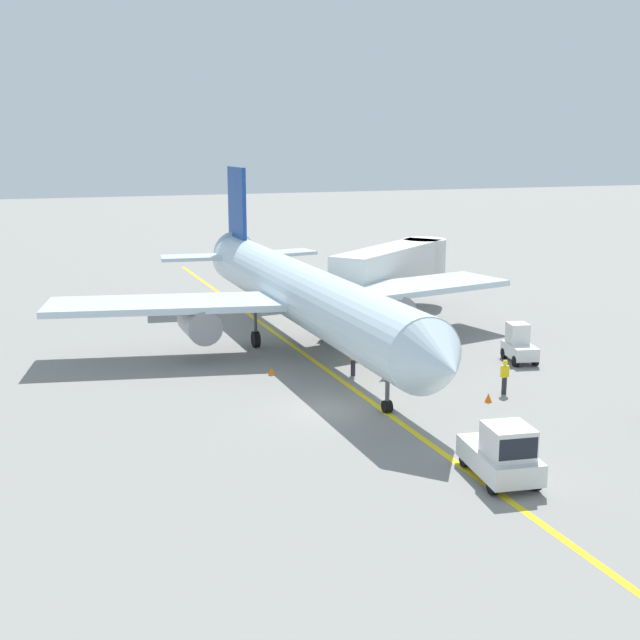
% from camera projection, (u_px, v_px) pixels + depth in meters
% --- Properties ---
extents(ground_plane, '(300.00, 300.00, 0.00)m').
position_uv_depth(ground_plane, '(335.00, 409.00, 37.21)').
color(ground_plane, gray).
extents(taxi_line_yellow, '(1.05, 80.00, 0.01)m').
position_uv_depth(taxi_line_yellow, '(335.00, 376.00, 42.43)').
color(taxi_line_yellow, yellow).
rests_on(taxi_line_yellow, ground).
extents(airliner, '(28.61, 35.23, 10.10)m').
position_uv_depth(airliner, '(299.00, 292.00, 47.01)').
color(airliner, silver).
rests_on(airliner, ground).
extents(jet_bridge, '(11.55, 9.92, 4.85)m').
position_uv_depth(jet_bridge, '(398.00, 264.00, 56.83)').
color(jet_bridge, silver).
rests_on(jet_bridge, ground).
extents(pushback_tug, '(2.37, 3.82, 2.20)m').
position_uv_depth(pushback_tug, '(502.00, 454.00, 29.18)').
color(pushback_tug, silver).
rests_on(pushback_tug, ground).
extents(baggage_tug_near_wing, '(1.74, 2.61, 2.10)m').
position_uv_depth(baggage_tug_near_wing, '(519.00, 345.00, 45.00)').
color(baggage_tug_near_wing, silver).
rests_on(baggage_tug_near_wing, ground).
extents(belt_loader_forward_hold, '(4.22, 4.59, 2.59)m').
position_uv_depth(belt_loader_forward_hold, '(408.00, 347.00, 45.26)').
color(belt_loader_forward_hold, silver).
rests_on(belt_loader_forward_hold, ground).
extents(ground_crew_marshaller, '(0.36, 0.24, 1.70)m').
position_uv_depth(ground_crew_marshaller, '(353.00, 359.00, 42.29)').
color(ground_crew_marshaller, '#26262D').
rests_on(ground_crew_marshaller, ground).
extents(ground_crew_wing_walker, '(0.36, 0.24, 1.70)m').
position_uv_depth(ground_crew_wing_walker, '(505.00, 376.00, 39.20)').
color(ground_crew_wing_walker, '#26262D').
rests_on(ground_crew_wing_walker, ground).
extents(safety_cone_nose_left, '(0.36, 0.36, 0.44)m').
position_uv_depth(safety_cone_nose_left, '(272.00, 371.00, 42.52)').
color(safety_cone_nose_left, orange).
rests_on(safety_cone_nose_left, ground).
extents(safety_cone_nose_right, '(0.36, 0.36, 0.44)m').
position_uv_depth(safety_cone_nose_right, '(488.00, 398.00, 38.11)').
color(safety_cone_nose_right, orange).
rests_on(safety_cone_nose_right, ground).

